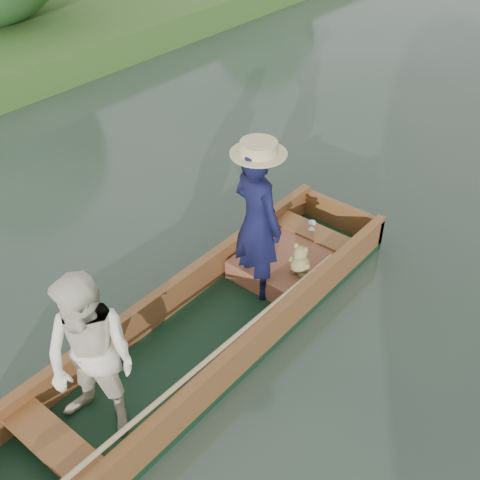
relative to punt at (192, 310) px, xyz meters
The scene contains 2 objects.
ground 0.55m from the punt, 79.52° to the left, with size 120.00×120.00×0.00m, color #283D30.
punt is the anchor object (origin of this frame).
Camera 1 is at (2.80, -2.81, 4.25)m, focal length 45.00 mm.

